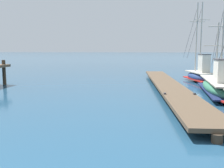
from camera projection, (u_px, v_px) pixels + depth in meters
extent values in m
cube|color=brown|center=(168.00, 85.00, 18.62)|extent=(2.25, 20.94, 0.16)
cylinder|color=#3D3023|center=(217.00, 138.00, 8.31)|extent=(0.36, 0.36, 0.29)
cylinder|color=#3D3023|center=(183.00, 104.00, 13.48)|extent=(0.36, 0.36, 0.29)
cylinder|color=#3D3023|center=(168.00, 88.00, 18.65)|extent=(0.36, 0.36, 0.29)
cylinder|color=#3D3023|center=(160.00, 80.00, 23.82)|extent=(0.36, 0.36, 0.29)
cylinder|color=#3D3023|center=(154.00, 74.00, 28.99)|extent=(0.36, 0.36, 0.29)
cube|color=#333338|center=(165.00, 93.00, 14.52)|extent=(0.12, 0.20, 0.08)
cube|color=#333338|center=(194.00, 94.00, 14.41)|extent=(0.12, 0.20, 0.08)
ellipsoid|color=#337556|center=(221.00, 87.00, 16.91)|extent=(2.90, 7.49, 0.94)
cube|color=#B2AD9E|center=(222.00, 81.00, 16.86)|extent=(2.57, 6.74, 0.08)
cube|color=#19234C|center=(221.00, 91.00, 16.94)|extent=(2.90, 7.35, 0.08)
cylinder|color=#B2ADA3|center=(223.00, 40.00, 16.87)|extent=(0.11, 0.11, 5.09)
cylinder|color=#B2ADA3|center=(223.00, 26.00, 16.75)|extent=(1.85, 0.28, 0.06)
cylinder|color=#333338|center=(219.00, 37.00, 18.17)|extent=(0.33, 2.63, 3.76)
cylinder|color=#B2ADA3|center=(217.00, 50.00, 18.55)|extent=(0.11, 0.11, 3.77)
cylinder|color=#B2ADA3|center=(218.00, 46.00, 18.51)|extent=(1.85, 0.28, 0.06)
cylinder|color=#333338|center=(215.00, 47.00, 19.51)|extent=(0.25, 1.96, 2.80)
ellipsoid|color=navy|center=(200.00, 77.00, 23.34)|extent=(2.29, 4.63, 0.89)
cube|color=#B2AD9E|center=(200.00, 72.00, 23.29)|extent=(2.03, 4.16, 0.08)
cube|color=#B21E19|center=(200.00, 79.00, 23.37)|extent=(2.29, 4.54, 0.08)
cube|color=silver|center=(204.00, 64.00, 22.53)|extent=(0.86, 1.02, 1.52)
cube|color=#3D3D42|center=(204.00, 54.00, 22.42)|extent=(0.93, 1.10, 0.06)
cylinder|color=#B2ADA3|center=(201.00, 37.00, 23.10)|extent=(0.11, 0.11, 6.01)
cylinder|color=#B2ADA3|center=(202.00, 20.00, 22.90)|extent=(1.41, 0.29, 0.06)
cylinder|color=#333338|center=(194.00, 35.00, 24.66)|extent=(0.54, 3.08, 4.44)
cylinder|color=#B2ADA3|center=(196.00, 37.00, 24.08)|extent=(0.11, 0.11, 6.13)
cylinder|color=#B2ADA3|center=(197.00, 22.00, 23.89)|extent=(1.41, 0.29, 0.06)
cylinder|color=#333338|center=(190.00, 35.00, 25.67)|extent=(0.55, 3.15, 4.53)
cylinder|color=#3D3023|center=(4.00, 72.00, 21.68)|extent=(0.28, 0.28, 2.01)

